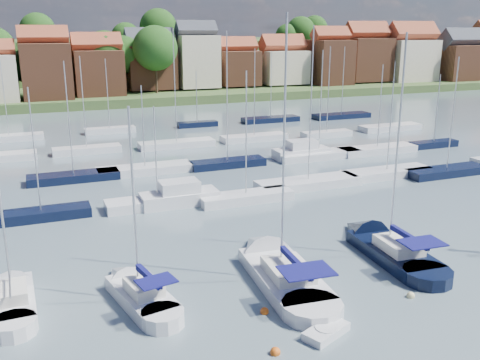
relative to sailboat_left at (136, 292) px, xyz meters
name	(u,v)px	position (x,y,z in m)	size (l,w,h in m)	color
ground	(178,153)	(12.31, 35.89, -0.37)	(260.00, 260.00, 0.00)	#4E5E6A
sailboat_left	(136,292)	(0.00, 0.00, 0.00)	(4.15, 9.34, 12.42)	silver
sailboat_centre	(274,267)	(9.14, 0.19, -0.02)	(4.51, 13.40, 17.81)	silver
sailboat_navy	(381,246)	(17.81, 0.53, -0.02)	(3.93, 12.13, 16.54)	black
sailboat_far	(13,296)	(-6.83, 2.11, -0.03)	(2.68, 9.07, 12.05)	silver
tender	(326,332)	(8.42, -7.72, -0.15)	(2.93, 2.21, 0.57)	silver
buoy_b	(275,354)	(5.25, -8.24, -0.37)	(0.52, 0.52, 0.52)	#D85914
buoy_c	(264,313)	(6.36, -4.47, -0.37)	(0.49, 0.49, 0.49)	#D85914
buoy_d	(410,297)	(15.21, -5.99, -0.37)	(0.47, 0.47, 0.47)	beige
buoy_e	(379,242)	(18.57, 1.83, -0.37)	(0.43, 0.43, 0.43)	#D85914
marina_field	(204,157)	(14.22, 31.04, 0.06)	(79.62, 41.41, 15.93)	silver
far_shore_town	(99,68)	(14.54, 128.56, 4.24)	(212.46, 90.00, 22.27)	#44572B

